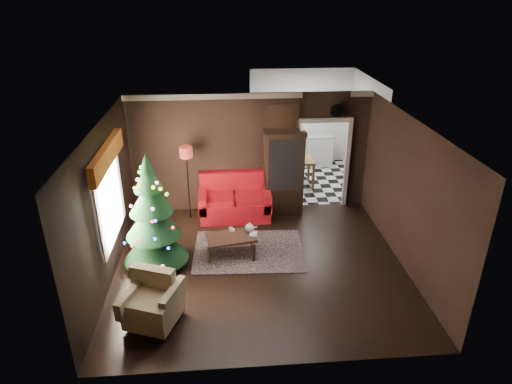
{
  "coord_description": "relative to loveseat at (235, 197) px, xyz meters",
  "views": [
    {
      "loc": [
        -0.65,
        -7.13,
        4.91
      ],
      "look_at": [
        0.0,
        0.9,
        1.15
      ],
      "focal_mm": 31.03,
      "sensor_mm": 36.0,
      "label": 1
    }
  ],
  "objects": [
    {
      "name": "kitchen_table",
      "position": [
        1.8,
        1.65,
        -0.12
      ],
      "size": [
        0.7,
        0.7,
        0.75
      ],
      "primitive_type": null,
      "color": "brown",
      "rests_on": "ground"
    },
    {
      "name": "coffee_table",
      "position": [
        -0.14,
        -1.65,
        -0.28
      ],
      "size": [
        1.03,
        0.73,
        0.42
      ],
      "primitive_type": null,
      "rotation": [
        0.0,
        0.0,
        0.19
      ],
      "color": "black",
      "rests_on": "rug"
    },
    {
      "name": "wall_back",
      "position": [
        0.4,
        0.45,
        0.9
      ],
      "size": [
        5.5,
        0.0,
        5.5
      ],
      "primitive_type": "plane",
      "rotation": [
        1.57,
        0.0,
        0.0
      ],
      "color": "black",
      "rests_on": "ground"
    },
    {
      "name": "teapot",
      "position": [
        0.24,
        -1.5,
        0.03
      ],
      "size": [
        0.27,
        0.27,
        0.19
      ],
      "primitive_type": null,
      "rotation": [
        0.0,
        0.0,
        -0.41
      ],
      "color": "silver",
      "rests_on": "coffee_table"
    },
    {
      "name": "loveseat",
      "position": [
        0.0,
        0.0,
        0.0
      ],
      "size": [
        1.7,
        0.9,
        1.0
      ],
      "primitive_type": null,
      "color": "maroon",
      "rests_on": "ground"
    },
    {
      "name": "armchair",
      "position": [
        -1.43,
        -3.51,
        -0.04
      ],
      "size": [
        1.0,
        1.0,
        0.8
      ],
      "primitive_type": null,
      "rotation": [
        0.0,
        0.0,
        -0.36
      ],
      "color": "#B3A58F",
      "rests_on": "ground"
    },
    {
      "name": "cup_b",
      "position": [
        -0.08,
        -1.44,
        -0.04
      ],
      "size": [
        0.08,
        0.08,
        0.05
      ],
      "primitive_type": "cylinder",
      "rotation": [
        0.0,
        0.0,
        0.29
      ],
      "color": "white",
      "rests_on": "coffee_table"
    },
    {
      "name": "book",
      "position": [
        0.24,
        -1.57,
        0.04
      ],
      "size": [
        0.15,
        0.05,
        0.2
      ],
      "primitive_type": "imported",
      "rotation": [
        0.0,
        0.0,
        -0.22
      ],
      "color": "tan",
      "rests_on": "coffee_table"
    },
    {
      "name": "rug",
      "position": [
        0.22,
        -1.52,
        -0.49
      ],
      "size": [
        2.29,
        1.72,
        0.01
      ],
      "primitive_type": "cube",
      "rotation": [
        0.0,
        0.0,
        -0.05
      ],
      "color": "#2E2229",
      "rests_on": "ground"
    },
    {
      "name": "floor_lamp",
      "position": [
        -1.04,
        0.02,
        0.33
      ],
      "size": [
        0.31,
        0.31,
        1.83
      ],
      "primitive_type": null,
      "rotation": [
        0.0,
        0.0,
        0.01
      ],
      "color": "black",
      "rests_on": "ground"
    },
    {
      "name": "floor",
      "position": [
        0.4,
        -2.05,
        -0.5
      ],
      "size": [
        5.5,
        5.5,
        0.0
      ],
      "primitive_type": "plane",
      "color": "black",
      "rests_on": "ground"
    },
    {
      "name": "wall_left",
      "position": [
        -2.35,
        -2.05,
        0.9
      ],
      "size": [
        0.0,
        5.5,
        5.5
      ],
      "primitive_type": "plane",
      "rotation": [
        1.57,
        0.0,
        1.57
      ],
      "color": "black",
      "rests_on": "ground"
    },
    {
      "name": "christmas_tree",
      "position": [
        -1.58,
        -1.83,
        0.55
      ],
      "size": [
        1.47,
        1.47,
        2.34
      ],
      "primitive_type": null,
      "rotation": [
        0.0,
        0.0,
        0.23
      ],
      "color": "black",
      "rests_on": "ground"
    },
    {
      "name": "kitchen_window",
      "position": [
        2.1,
        3.4,
        1.2
      ],
      "size": [
        0.7,
        0.06,
        0.7
      ],
      "primitive_type": "cube",
      "color": "white",
      "rests_on": "ground"
    },
    {
      "name": "cup_a",
      "position": [
        -0.13,
        -1.42,
        -0.03
      ],
      "size": [
        0.08,
        0.08,
        0.07
      ],
      "primitive_type": "cylinder",
      "rotation": [
        0.0,
        0.0,
        0.04
      ],
      "color": "beige",
      "rests_on": "coffee_table"
    },
    {
      "name": "wall_right",
      "position": [
        3.15,
        -2.05,
        0.9
      ],
      "size": [
        0.0,
        5.5,
        5.5
      ],
      "primitive_type": "plane",
      "rotation": [
        1.57,
        0.0,
        -1.57
      ],
      "color": "black",
      "rests_on": "ground"
    },
    {
      "name": "valance",
      "position": [
        -2.23,
        -1.85,
        1.77
      ],
      "size": [
        0.12,
        2.1,
        0.35
      ],
      "primitive_type": "cube",
      "color": "#994C18",
      "rests_on": "wall_left"
    },
    {
      "name": "ceiling",
      "position": [
        0.4,
        -2.05,
        2.3
      ],
      "size": [
        5.5,
        5.5,
        0.0
      ],
      "primitive_type": "plane",
      "rotation": [
        3.14,
        0.0,
        0.0
      ],
      "color": "white",
      "rests_on": "ground"
    },
    {
      "name": "wall_front",
      "position": [
        0.4,
        -4.55,
        0.9
      ],
      "size": [
        5.5,
        0.0,
        5.5
      ],
      "primitive_type": "plane",
      "rotation": [
        -1.57,
        0.0,
        0.0
      ],
      "color": "black",
      "rests_on": "ground"
    },
    {
      "name": "doorway",
      "position": [
        2.1,
        0.45,
        0.55
      ],
      "size": [
        1.1,
        0.1,
        2.1
      ],
      "primitive_type": null,
      "color": "silver",
      "rests_on": "ground"
    },
    {
      "name": "curio_cabinet",
      "position": [
        1.15,
        0.22,
        0.45
      ],
      "size": [
        0.9,
        0.45,
        1.9
      ],
      "primitive_type": null,
      "color": "black",
      "rests_on": "ground"
    },
    {
      "name": "painting",
      "position": [
        1.15,
        0.41,
        1.75
      ],
      "size": [
        0.62,
        0.05,
        0.52
      ],
      "primitive_type": "cube",
      "color": "#C27D43",
      "rests_on": "wall_back"
    },
    {
      "name": "kitchen_counter",
      "position": [
        2.1,
        3.15,
        -0.05
      ],
      "size": [
        1.8,
        0.6,
        0.9
      ],
      "primitive_type": "cube",
      "color": "silver",
      "rests_on": "ground"
    },
    {
      "name": "wall_clock",
      "position": [
        2.35,
        0.4,
        1.88
      ],
      "size": [
        0.32,
        0.32,
        0.06
      ],
      "primitive_type": "cylinder",
      "color": "white",
      "rests_on": "wall_back"
    },
    {
      "name": "kitchen_floor",
      "position": [
        2.1,
        1.95,
        -0.5
      ],
      "size": [
        3.0,
        3.0,
        0.0
      ],
      "primitive_type": "plane",
      "color": "silver",
      "rests_on": "ground"
    },
    {
      "name": "left_window",
      "position": [
        -2.31,
        -1.85,
        0.95
      ],
      "size": [
        0.05,
        1.6,
        1.4
      ],
      "primitive_type": "cube",
      "color": "white",
      "rests_on": "wall_left"
    }
  ]
}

